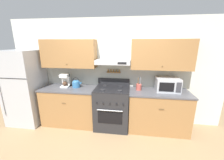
# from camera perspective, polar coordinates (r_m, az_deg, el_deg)

# --- Properties ---
(ground_plane) EXTENTS (16.00, 16.00, 0.00)m
(ground_plane) POSITION_cam_1_polar(r_m,az_deg,el_deg) (3.33, -0.78, -21.28)
(ground_plane) COLOR #937551
(wall_back) EXTENTS (5.20, 0.46, 2.55)m
(wall_back) POSITION_cam_1_polar(r_m,az_deg,el_deg) (3.34, 0.80, 5.78)
(wall_back) COLOR silver
(wall_back) RESTS_ON ground_plane
(counter_left) EXTENTS (1.32, 0.66, 0.93)m
(counter_left) POSITION_cam_1_polar(r_m,az_deg,el_deg) (3.65, -16.81, -10.02)
(counter_left) COLOR olive
(counter_left) RESTS_ON ground_plane
(counter_right) EXTENTS (1.34, 0.66, 0.93)m
(counter_right) POSITION_cam_1_polar(r_m,az_deg,el_deg) (3.41, 18.47, -12.02)
(counter_right) COLOR olive
(counter_right) RESTS_ON ground_plane
(stove_range) EXTENTS (0.79, 0.71, 1.13)m
(stove_range) POSITION_cam_1_polar(r_m,az_deg,el_deg) (3.34, 0.00, -11.31)
(stove_range) COLOR #232326
(stove_range) RESTS_ON ground_plane
(refrigerator) EXTENTS (0.79, 0.78, 1.82)m
(refrigerator) POSITION_cam_1_polar(r_m,az_deg,el_deg) (4.04, -32.33, -2.62)
(refrigerator) COLOR #ADAFB5
(refrigerator) RESTS_ON ground_plane
(tea_kettle) EXTENTS (0.24, 0.19, 0.25)m
(tea_kettle) POSITION_cam_1_polar(r_m,az_deg,el_deg) (3.45, -14.65, -1.38)
(tea_kettle) COLOR teal
(tea_kettle) RESTS_ON counter_left
(coffee_maker) EXTENTS (0.19, 0.21, 0.32)m
(coffee_maker) POSITION_cam_1_polar(r_m,az_deg,el_deg) (3.57, -18.75, -0.11)
(coffee_maker) COLOR white
(coffee_maker) RESTS_ON counter_left
(microwave) EXTENTS (0.51, 0.39, 0.30)m
(microwave) POSITION_cam_1_polar(r_m,az_deg,el_deg) (3.31, 22.03, -1.76)
(microwave) COLOR #ADAFB5
(microwave) RESTS_ON counter_right
(utensil_crock) EXTENTS (0.12, 0.12, 0.30)m
(utensil_crock) POSITION_cam_1_polar(r_m,az_deg,el_deg) (3.21, 11.07, -2.77)
(utensil_crock) COLOR #B24C42
(utensil_crock) RESTS_ON counter_right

